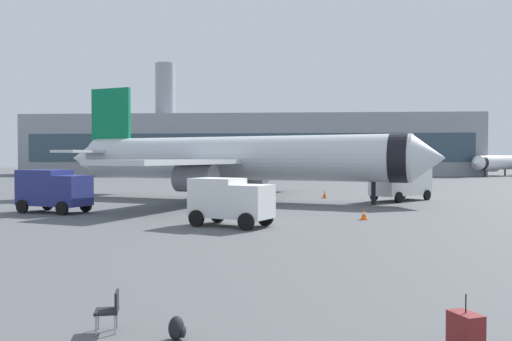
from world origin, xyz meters
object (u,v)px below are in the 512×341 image
Objects in this scene: safety_cone_near at (324,194)px; gate_chair at (110,308)px; airplane_at_gate at (234,159)px; cargo_van at (230,200)px; airplane_taxiing at (510,163)px; fuel_truck at (400,180)px; safety_cone_far at (200,192)px; traveller_backpack at (177,328)px; service_truck at (53,189)px; rolling_suitcase at (466,331)px; safety_cone_mid at (364,214)px.

safety_cone_near is 0.89× the size of gate_chair.
airplane_at_gate is 18.30m from cargo_van.
safety_cone_near is at bearing 79.60° from gate_chair.
fuel_truck is at bearing -118.41° from airplane_taxiing.
safety_cone_far is 1.67× the size of traveller_backpack.
rolling_suitcase is at bearing -51.90° from service_truck.
safety_cone_far is (-3.94, 5.29, -3.26)m from airplane_at_gate.
airplane_at_gate is 84.50m from airplane_taxiing.
airplane_at_gate is 17.58m from safety_cone_mid.
airplane_at_gate is at bearing 91.82° from gate_chair.
cargo_van is 8.54m from safety_cone_mid.
safety_cone_near is at bearing 72.66° from cargo_van.
traveller_backpack is 1.59m from gate_chair.
traveller_backpack is (-6.71, -21.49, -0.09)m from safety_cone_mid.
airplane_at_gate is at bearing 46.42° from service_truck.
rolling_suitcase is at bearing -92.88° from safety_cone_mid.
safety_cone_near is at bearing 94.20° from safety_cone_mid.
airplane_at_gate is 1.51× the size of airplane_taxiing.
safety_cone_far reaches higher than traveller_backpack.
airplane_taxiing is 98.68m from cargo_van.
gate_chair is at bearing -88.18° from airplane_at_gate.
safety_cone_near is (-42.80, -64.97, -2.38)m from airplane_taxiing.
airplane_taxiing is 114.17m from traveller_backpack.
safety_cone_mid is (7.67, 3.58, -1.13)m from cargo_van.
airplane_at_gate is 40.47× the size of gate_chair.
safety_cone_mid is (20.43, -2.88, -1.28)m from service_truck.
fuel_truck is 6.95m from safety_cone_near.
airplane_taxiing is at bearing 67.65° from rolling_suitcase.
service_truck reaches higher than safety_cone_mid.
airplane_taxiing is 4.76× the size of cargo_van.
cargo_van is (-12.81, -18.20, -0.32)m from fuel_truck.
service_truck reaches higher than safety_cone_far.
cargo_van reaches higher than traveller_backpack.
service_truck is 0.88× the size of fuel_truck.
service_truck is 18.40m from safety_cone_far.
fuel_truck is at bearing -20.21° from safety_cone_near.
safety_cone_near is at bearing -123.38° from airplane_taxiing.
airplane_at_gate reaches higher than service_truck.
fuel_truck is 22.26m from cargo_van.
fuel_truck is at bearing 71.82° from traveller_backpack.
airplane_at_gate is 53.16× the size of safety_cone_mid.
gate_chair is at bearing -82.92° from safety_cone_far.
service_truck is 23.84m from safety_cone_near.
safety_cone_mid is 0.82× the size of safety_cone_far.
gate_chair is (-6.99, -38.05, 0.12)m from safety_cone_near.
service_truck is at bearing 171.98° from safety_cone_mid.
safety_cone_far is at bearing 99.08° from traveller_backpack.
gate_chair is at bearing -115.79° from airplane_taxiing.
airplane_at_gate reaches higher than gate_chair.
airplane_taxiing is 91.91m from safety_cone_mid.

